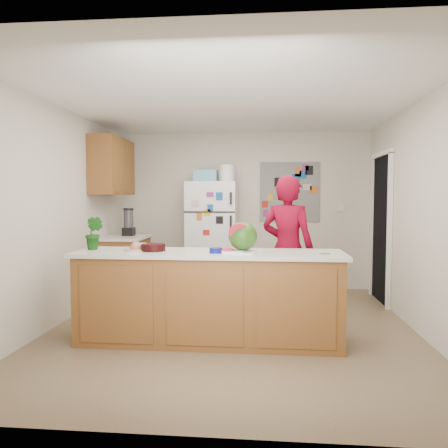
# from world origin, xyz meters

# --- Properties ---
(floor) EXTENTS (4.00, 4.50, 0.02)m
(floor) POSITION_xyz_m (0.00, 0.00, -0.01)
(floor) COLOR brown
(floor) RESTS_ON ground
(wall_back) EXTENTS (4.00, 0.02, 2.50)m
(wall_back) POSITION_xyz_m (0.00, 2.26, 1.25)
(wall_back) COLOR beige
(wall_back) RESTS_ON ground
(wall_left) EXTENTS (0.02, 4.50, 2.50)m
(wall_left) POSITION_xyz_m (-2.01, 0.00, 1.25)
(wall_left) COLOR beige
(wall_left) RESTS_ON ground
(wall_right) EXTENTS (0.02, 4.50, 2.50)m
(wall_right) POSITION_xyz_m (2.01, 0.00, 1.25)
(wall_right) COLOR beige
(wall_right) RESTS_ON ground
(ceiling) EXTENTS (4.00, 4.50, 0.02)m
(ceiling) POSITION_xyz_m (0.00, 0.00, 2.51)
(ceiling) COLOR white
(ceiling) RESTS_ON wall_back
(doorway) EXTENTS (0.03, 0.85, 2.04)m
(doorway) POSITION_xyz_m (1.99, 1.45, 1.02)
(doorway) COLOR black
(doorway) RESTS_ON ground
(peninsula_base) EXTENTS (2.60, 0.62, 0.88)m
(peninsula_base) POSITION_xyz_m (-0.20, -0.50, 0.44)
(peninsula_base) COLOR brown
(peninsula_base) RESTS_ON floor
(peninsula_top) EXTENTS (2.68, 0.70, 0.04)m
(peninsula_top) POSITION_xyz_m (-0.20, -0.50, 0.90)
(peninsula_top) COLOR silver
(peninsula_top) RESTS_ON peninsula_base
(side_counter_base) EXTENTS (0.60, 0.80, 0.86)m
(side_counter_base) POSITION_xyz_m (-1.69, 1.35, 0.43)
(side_counter_base) COLOR brown
(side_counter_base) RESTS_ON floor
(side_counter_top) EXTENTS (0.64, 0.84, 0.04)m
(side_counter_top) POSITION_xyz_m (-1.69, 1.35, 0.88)
(side_counter_top) COLOR silver
(side_counter_top) RESTS_ON side_counter_base
(upper_cabinets) EXTENTS (0.35, 1.00, 0.80)m
(upper_cabinets) POSITION_xyz_m (-1.82, 1.30, 1.90)
(upper_cabinets) COLOR brown
(upper_cabinets) RESTS_ON wall_left
(refrigerator) EXTENTS (0.75, 0.70, 1.70)m
(refrigerator) POSITION_xyz_m (-0.45, 1.88, 0.85)
(refrigerator) COLOR silver
(refrigerator) RESTS_ON floor
(fridge_top_bin) EXTENTS (0.35, 0.28, 0.18)m
(fridge_top_bin) POSITION_xyz_m (-0.55, 1.88, 1.79)
(fridge_top_bin) COLOR #5999B2
(fridge_top_bin) RESTS_ON refrigerator
(photo_collage) EXTENTS (0.95, 0.01, 0.95)m
(photo_collage) POSITION_xyz_m (0.75, 2.24, 1.55)
(photo_collage) COLOR slate
(photo_collage) RESTS_ON wall_back
(person) EXTENTS (0.74, 0.63, 1.71)m
(person) POSITION_xyz_m (0.62, 0.29, 0.86)
(person) COLOR maroon
(person) RESTS_ON floor
(blender_appliance) EXTENTS (0.14, 0.14, 0.38)m
(blender_appliance) POSITION_xyz_m (-1.64, 1.45, 1.09)
(blender_appliance) COLOR black
(blender_appliance) RESTS_ON side_counter_top
(cutting_board) EXTENTS (0.52, 0.45, 0.01)m
(cutting_board) POSITION_xyz_m (0.08, -0.51, 0.93)
(cutting_board) COLOR silver
(cutting_board) RESTS_ON peninsula_top
(watermelon) EXTENTS (0.28, 0.28, 0.28)m
(watermelon) POSITION_xyz_m (0.14, -0.49, 1.07)
(watermelon) COLOR #386319
(watermelon) RESTS_ON cutting_board
(watermelon_slice) EXTENTS (0.19, 0.19, 0.02)m
(watermelon_slice) POSITION_xyz_m (-0.03, -0.56, 0.94)
(watermelon_slice) COLOR #E62544
(watermelon_slice) RESTS_ON cutting_board
(cherry_bowl) EXTENTS (0.27, 0.27, 0.07)m
(cherry_bowl) POSITION_xyz_m (-0.76, -0.51, 0.96)
(cherry_bowl) COLOR black
(cherry_bowl) RESTS_ON peninsula_top
(white_bowl) EXTENTS (0.23, 0.23, 0.06)m
(white_bowl) POSITION_xyz_m (-0.92, -0.39, 0.95)
(white_bowl) COLOR silver
(white_bowl) RESTS_ON peninsula_top
(cobalt_bowl) EXTENTS (0.16, 0.16, 0.05)m
(cobalt_bowl) POSITION_xyz_m (-0.12, -0.61, 0.95)
(cobalt_bowl) COLOR navy
(cobalt_bowl) RESTS_ON peninsula_top
(plate) EXTENTS (0.29, 0.29, 0.02)m
(plate) POSITION_xyz_m (-0.95, -0.48, 0.93)
(plate) COLOR beige
(plate) RESTS_ON peninsula_top
(paper_towel) EXTENTS (0.21, 0.18, 0.02)m
(paper_towel) POSITION_xyz_m (0.05, -0.59, 0.93)
(paper_towel) COLOR silver
(paper_towel) RESTS_ON peninsula_top
(keys) EXTENTS (0.10, 0.06, 0.01)m
(keys) POSITION_xyz_m (0.93, -0.62, 0.93)
(keys) COLOR gray
(keys) RESTS_ON peninsula_top
(potted_plant) EXTENTS (0.22, 0.19, 0.34)m
(potted_plant) POSITION_xyz_m (-1.40, -0.45, 1.09)
(potted_plant) COLOR #0C420B
(potted_plant) RESTS_ON peninsula_top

